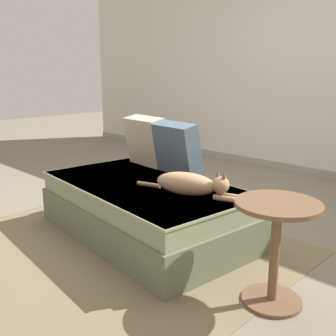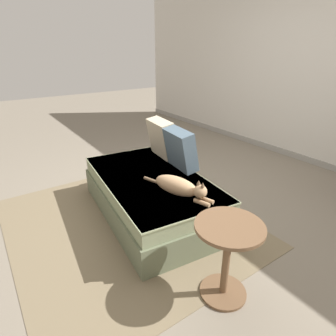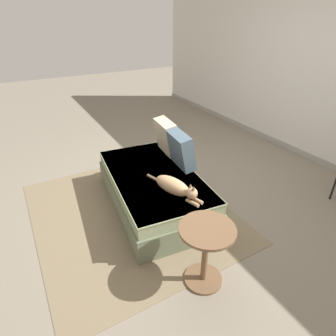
% 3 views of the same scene
% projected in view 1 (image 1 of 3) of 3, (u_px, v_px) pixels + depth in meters
% --- Properties ---
extents(ground_plane, '(16.00, 16.00, 0.00)m').
position_uv_depth(ground_plane, '(180.00, 221.00, 3.26)').
color(ground_plane, slate).
rests_on(ground_plane, ground).
extents(wall_back_panel, '(8.00, 0.10, 2.60)m').
position_uv_depth(wall_back_panel, '(313.00, 63.00, 4.52)').
color(wall_back_panel, silver).
rests_on(wall_back_panel, ground).
extents(wall_baseboard_trim, '(8.00, 0.02, 0.09)m').
position_uv_depth(wall_baseboard_trim, '(302.00, 170.00, 4.78)').
color(wall_baseboard_trim, gray).
rests_on(wall_baseboard_trim, ground).
extents(area_rug, '(2.31, 2.01, 0.01)m').
position_uv_depth(area_rug, '(113.00, 246.00, 2.77)').
color(area_rug, '#75664C').
rests_on(area_rug, ground).
extents(couch, '(1.70, 1.08, 0.41)m').
position_uv_depth(couch, '(144.00, 209.00, 2.93)').
color(couch, '#636B50').
rests_on(couch, ground).
extents(throw_pillow_corner, '(0.43, 0.26, 0.42)m').
position_uv_depth(throw_pillow_corner, '(147.00, 141.00, 3.38)').
color(throw_pillow_corner, beige).
rests_on(throw_pillow_corner, couch).
extents(throw_pillow_middle, '(0.42, 0.26, 0.41)m').
position_uv_depth(throw_pillow_middle, '(177.00, 148.00, 3.08)').
color(throw_pillow_middle, '#4C6070').
rests_on(throw_pillow_middle, couch).
extents(cat, '(0.73, 0.29, 0.19)m').
position_uv_depth(cat, '(190.00, 184.00, 2.58)').
color(cat, tan).
rests_on(cat, couch).
extents(side_table, '(0.44, 0.44, 0.56)m').
position_uv_depth(side_table, '(276.00, 238.00, 2.03)').
color(side_table, brown).
rests_on(side_table, ground).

